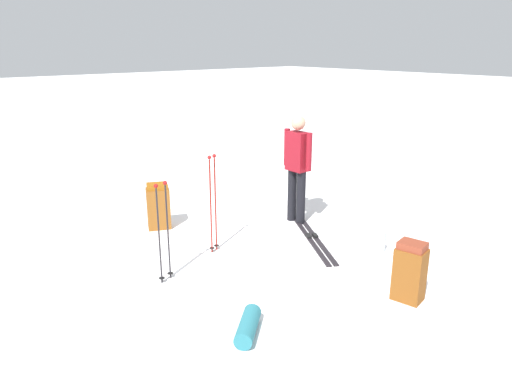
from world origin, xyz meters
name	(u,v)px	position (x,y,z in m)	size (l,w,h in m)	color
ground_plane	(256,237)	(0.00, 0.00, 0.00)	(80.00, 80.00, 0.00)	white
skier_standing	(297,164)	(-0.92, -0.09, 0.95)	(0.22, 0.57, 1.70)	black
ski_pair_near	(312,237)	(-0.61, 0.55, 0.01)	(1.15, 1.77, 0.05)	black
backpack_large_dark	(410,272)	(-0.12, 2.46, 0.34)	(0.30, 0.35, 0.69)	brown
backpack_bright	(158,206)	(0.89, -1.27, 0.35)	(0.42, 0.38, 0.71)	brown
ski_poles_planted_near	(163,227)	(1.70, 0.31, 0.69)	(0.21, 0.11, 1.23)	#252126
ski_poles_planted_far	(213,199)	(0.75, 0.00, 0.75)	(0.17, 0.10, 1.36)	maroon
sleeping_mat_rolled	(248,326)	(1.66, 1.83, 0.09)	(0.18, 0.18, 0.55)	teal
thermos_bottle	(383,242)	(-1.01, 1.51, 0.13)	(0.07, 0.07, 0.26)	#ABB7C8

